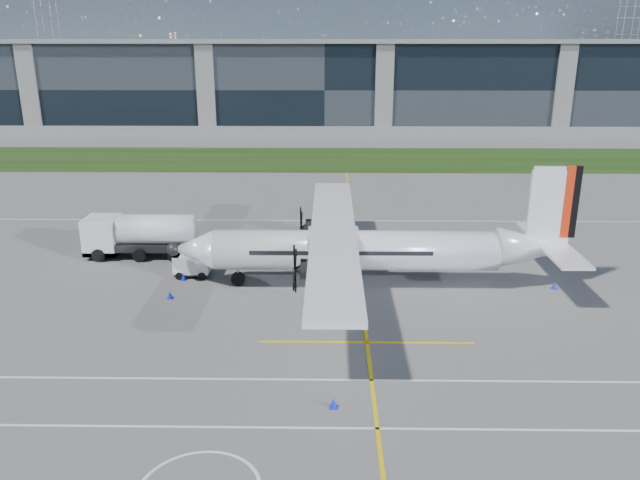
{
  "coord_description": "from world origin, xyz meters",
  "views": [
    {
      "loc": [
        0.85,
        -37.2,
        16.26
      ],
      "look_at": [
        0.24,
        3.71,
        2.81
      ],
      "focal_mm": 35.0,
      "sensor_mm": 36.0,
      "label": 1
    }
  ],
  "objects": [
    {
      "name": "yellow_taxiway_centerline",
      "position": [
        3.0,
        10.0,
        0.01
      ],
      "size": [
        0.2,
        70.0,
        0.01
      ],
      "primitive_type": "cube",
      "color": "yellow",
      "rests_on": "ground"
    },
    {
      "name": "tree_line",
      "position": [
        0.0,
        140.0,
        3.0
      ],
      "size": [
        400.0,
        6.0,
        6.0
      ],
      "primitive_type": "cube",
      "color": "black",
      "rests_on": "ground"
    },
    {
      "name": "safety_cone_tail",
      "position": [
        16.08,
        1.95,
        0.25
      ],
      "size": [
        0.36,
        0.36,
        0.5
      ],
      "primitive_type": "cone",
      "color": "#0E1FF1",
      "rests_on": "ground"
    },
    {
      "name": "safety_cone_stbdwing",
      "position": [
        0.5,
        16.61,
        0.25
      ],
      "size": [
        0.36,
        0.36,
        0.5
      ],
      "primitive_type": "cone",
      "color": "#0E1FF1",
      "rests_on": "ground"
    },
    {
      "name": "ground",
      "position": [
        0.0,
        40.0,
        0.0
      ],
      "size": [
        400.0,
        400.0,
        0.0
      ],
      "primitive_type": "plane",
      "color": "slate",
      "rests_on": "ground"
    },
    {
      "name": "turboprop_aircraft",
      "position": [
        3.63,
        2.24,
        4.18
      ],
      "size": [
        26.88,
        27.88,
        8.36
      ],
      "primitive_type": null,
      "color": "white",
      "rests_on": "ground"
    },
    {
      "name": "fuel_tanker_truck",
      "position": [
        -14.21,
        8.07,
        1.66
      ],
      "size": [
        8.85,
        2.88,
        3.32
      ],
      "primitive_type": null,
      "color": "silver",
      "rests_on": "ground"
    },
    {
      "name": "safety_cone_portwing",
      "position": [
        1.09,
        -12.42,
        0.25
      ],
      "size": [
        0.36,
        0.36,
        0.5
      ],
      "primitive_type": "cone",
      "color": "#0E1FF1",
      "rests_on": "ground"
    },
    {
      "name": "safety_cone_nose_stbd",
      "position": [
        -9.29,
        3.12,
        0.25
      ],
      "size": [
        0.36,
        0.36,
        0.5
      ],
      "primitive_type": "cone",
      "color": "#0E1FF1",
      "rests_on": "ground"
    },
    {
      "name": "safety_cone_nose_port",
      "position": [
        -9.45,
        -0.05,
        0.25
      ],
      "size": [
        0.36,
        0.36,
        0.5
      ],
      "primitive_type": "cone",
      "color": "#0E1FF1",
      "rests_on": "ground"
    },
    {
      "name": "white_lane_line",
      "position": [
        0.0,
        -14.0,
        0.01
      ],
      "size": [
        90.0,
        0.15,
        0.01
      ],
      "primitive_type": "cube",
      "color": "white",
      "rests_on": "ground"
    },
    {
      "name": "pylon_west",
      "position": [
        -80.0,
        150.0,
        15.0
      ],
      "size": [
        9.0,
        4.6,
        30.0
      ],
      "primitive_type": null,
      "color": "gray",
      "rests_on": "ground"
    },
    {
      "name": "pylon_east",
      "position": [
        85.0,
        150.0,
        15.0
      ],
      "size": [
        9.0,
        4.6,
        30.0
      ],
      "primitive_type": null,
      "color": "gray",
      "rests_on": "ground"
    },
    {
      "name": "grass_strip",
      "position": [
        0.0,
        48.0,
        0.02
      ],
      "size": [
        400.0,
        18.0,
        0.04
      ],
      "primitive_type": "cube",
      "color": "#1A320D",
      "rests_on": "ground"
    },
    {
      "name": "terminal_building",
      "position": [
        0.0,
        80.0,
        7.5
      ],
      "size": [
        120.0,
        20.0,
        15.0
      ],
      "primitive_type": "cube",
      "color": "black",
      "rests_on": "ground"
    },
    {
      "name": "baggage_tug",
      "position": [
        -8.82,
        3.94,
        0.79
      ],
      "size": [
        2.64,
        1.58,
        1.58
      ],
      "primitive_type": null,
      "color": "white",
      "rests_on": "ground"
    },
    {
      "name": "ground_crew_person",
      "position": [
        -9.41,
        6.47,
        0.96
      ],
      "size": [
        0.72,
        0.88,
        1.91
      ],
      "primitive_type": "imported",
      "rotation": [
        0.0,
        0.0,
        1.34
      ],
      "color": "#F25907",
      "rests_on": "ground"
    }
  ]
}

